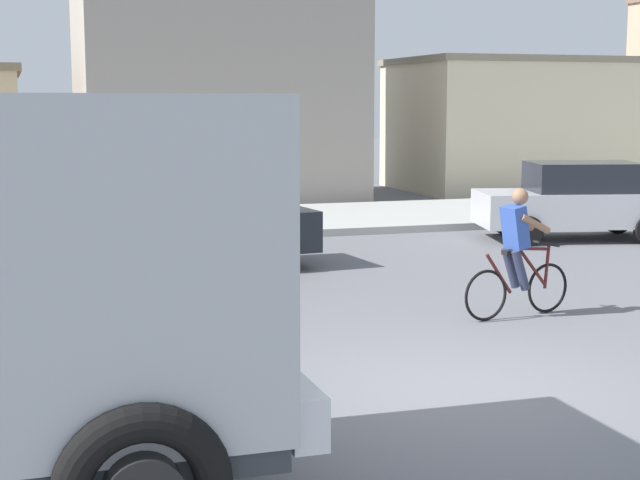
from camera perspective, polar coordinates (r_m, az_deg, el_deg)
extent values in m
plane|color=slate|center=(9.89, 8.03, -8.72)|extent=(120.00, 120.00, 0.00)
cube|color=#ADADA8|center=(22.48, -6.87, 1.01)|extent=(80.00, 5.00, 0.16)
cube|color=silver|center=(7.37, -3.18, -8.06)|extent=(0.24, 2.38, 0.36)
cube|color=black|center=(7.06, -4.46, 3.57)|extent=(0.12, 2.13, 0.70)
torus|color=black|center=(8.48, -12.57, -7.82)|extent=(1.10, 0.24, 1.10)
cylinder|color=black|center=(8.48, -12.57, -7.82)|extent=(0.50, 0.30, 0.50)
torus|color=black|center=(13.57, 13.16, -2.75)|extent=(0.68, 0.17, 0.68)
torus|color=black|center=(12.90, 9.68, -3.21)|extent=(0.68, 0.17, 0.68)
cylinder|color=#591E1E|center=(13.25, 12.12, -0.50)|extent=(0.60, 0.16, 0.09)
cylinder|color=#591E1E|center=(13.32, 12.29, -1.52)|extent=(0.51, 0.14, 0.57)
cylinder|color=#591E1E|center=(12.98, 10.41, -1.95)|extent=(0.44, 0.13, 0.57)
cylinder|color=#591E1E|center=(13.50, 13.13, -1.53)|extent=(0.10, 0.06, 0.59)
cylinder|color=black|center=(13.43, 13.09, -0.21)|extent=(0.13, 0.50, 0.03)
cube|color=black|center=(13.06, 11.13, -0.70)|extent=(0.26, 0.16, 0.06)
cube|color=#3351A8|center=(13.05, 11.34, 0.75)|extent=(0.35, 0.37, 0.59)
sphere|color=#9E7051|center=(13.05, 11.62, 2.51)|extent=(0.22, 0.22, 0.22)
cylinder|color=#2D334C|center=(13.22, 11.09, -1.60)|extent=(0.32, 0.18, 0.57)
cylinder|color=#9E7051|center=(13.29, 11.56, 1.09)|extent=(0.50, 0.18, 0.29)
cylinder|color=#2D334C|center=(13.07, 11.65, -1.73)|extent=(0.32, 0.18, 0.57)
cylinder|color=#9E7051|center=(13.05, 12.47, 0.94)|extent=(0.50, 0.18, 0.29)
cube|color=#B7B7BC|center=(20.83, 14.71, 1.81)|extent=(4.28, 2.57, 0.70)
cube|color=black|center=(20.82, 15.16, 3.59)|extent=(2.47, 1.91, 0.60)
cylinder|color=black|center=(19.69, 12.06, 0.52)|extent=(0.63, 0.31, 0.60)
cylinder|color=black|center=(21.31, 10.78, 1.13)|extent=(0.63, 0.31, 0.60)
cylinder|color=black|center=(22.09, 17.00, 1.16)|extent=(0.63, 0.31, 0.60)
cube|color=#1E2328|center=(16.56, -7.37, 0.43)|extent=(4.17, 2.15, 0.70)
cube|color=black|center=(16.44, -7.91, 2.65)|extent=(2.35, 1.69, 0.60)
cylinder|color=black|center=(17.79, -4.32, -0.13)|extent=(0.62, 0.25, 0.60)
cylinder|color=black|center=(16.22, -2.28, -0.92)|extent=(0.62, 0.25, 0.60)
cylinder|color=black|center=(17.12, -12.15, -0.61)|extent=(0.62, 0.25, 0.60)
cylinder|color=black|center=(15.48, -10.83, -1.50)|extent=(0.62, 0.25, 0.60)
cube|color=#9E9389|center=(28.31, -6.14, 8.70)|extent=(7.61, 5.54, 6.29)
cube|color=beige|center=(32.61, 11.99, 6.48)|extent=(8.18, 5.30, 4.00)
cube|color=gray|center=(32.62, 12.10, 10.16)|extent=(8.35, 5.40, 0.20)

